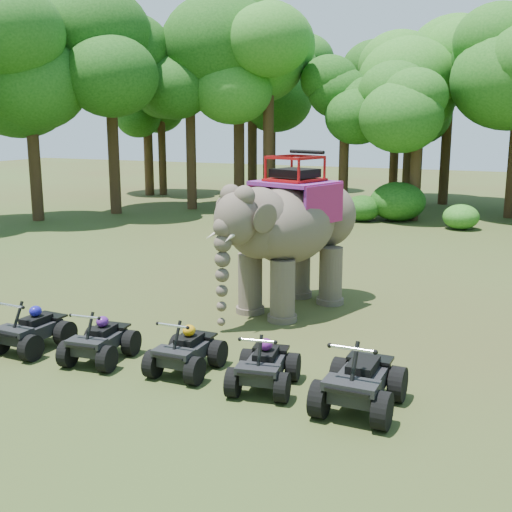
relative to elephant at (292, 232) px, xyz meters
The scene contains 22 objects.
ground 4.16m from the elephant, 89.29° to the right, with size 110.00×110.00×0.00m, color #47381E.
elephant is the anchor object (origin of this frame).
atv_0 6.84m from the elephant, 127.21° to the right, with size 1.16×1.60×1.18m, color black, non-canonical shape.
atv_1 5.91m from the elephant, 113.33° to the right, with size 1.13×1.55×1.15m, color black, non-canonical shape.
atv_2 5.26m from the elephant, 93.54° to the right, with size 1.14×1.56×1.16m, color black, non-canonical shape.
atv_3 5.54m from the elephant, 74.34° to the right, with size 1.13×1.55×1.15m, color black, non-canonical shape.
atv_4 6.37m from the elephant, 57.76° to the right, with size 1.33×1.82×1.35m, color black, non-canonical shape.
tree_0 17.02m from the elephant, 89.85° to the left, with size 5.33×5.33×7.62m, color #195114, non-canonical shape.
tree_26 19.58m from the elephant, 152.02° to the left, with size 6.50×6.50×9.29m, color #195114, non-canonical shape.
tree_27 19.97m from the elephant, 139.74° to the left, with size 6.89×6.89×9.84m, color #195114, non-canonical shape.
tree_28 20.20m from the elephant, 127.35° to the left, with size 5.81×5.81×8.31m, color #195114, non-canonical shape.
tree_29 19.48m from the elephant, 114.99° to the left, with size 6.94×6.94×9.92m, color #195114, non-canonical shape.
tree_30 18.74m from the elephant, 102.47° to the left, with size 5.29×5.29×7.56m, color #195114, non-canonical shape.
tree_31 26.00m from the elephant, 116.83° to the left, with size 7.23×7.23×10.34m, color #195114, non-canonical shape.
tree_32 27.56m from the elephant, 129.37° to the left, with size 4.96×4.96×7.09m, color #195114, non-canonical shape.
tree_34 27.80m from the elephant, 131.23° to the left, with size 7.13×7.13×10.19m, color #195114, non-canonical shape.
tree_37 21.09m from the elephant, 119.49° to the left, with size 7.63×7.63×10.89m, color #195114, non-canonical shape.
tree_40 24.11m from the elephant, 88.86° to the left, with size 6.51×6.51×9.29m, color #195114, non-canonical shape.
tree_41 23.14m from the elephant, 92.43° to the left, with size 6.49×6.49×9.28m, color #195114, non-canonical shape.
tree_42 25.64m from the elephant, 96.43° to the left, with size 6.02×6.02×8.59m, color #195114, non-canonical shape.
tree_43 23.12m from the elephant, 93.86° to the left, with size 5.25×5.25×7.50m, color #195114, non-canonical shape.
tree_45 27.87m from the elephant, 113.98° to the left, with size 6.68×6.68×9.55m, color #195114, non-canonical shape.
Camera 1 is at (5.90, -11.93, 4.97)m, focal length 45.00 mm.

